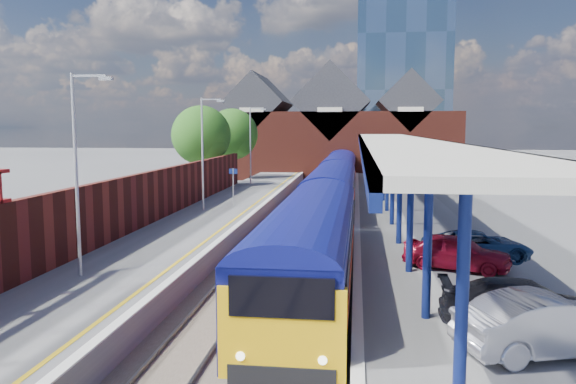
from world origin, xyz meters
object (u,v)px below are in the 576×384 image
object	(u,v)px
lamp_post_b	(79,162)
parked_car_red	(457,252)
parked_car_blue	(477,245)
parked_car_silver	(550,324)
parked_car_dark	(526,305)
lamp_post_d	(252,141)
lamp_post_c	(205,147)
train	(336,179)
platform_sign	(233,180)

from	to	relation	value
lamp_post_b	parked_car_red	distance (m)	13.78
parked_car_blue	parked_car_silver	bearing A→B (deg)	170.22
parked_car_red	parked_car_dark	xyz separation A→B (m)	(0.69, -6.12, -0.02)
parked_car_silver	lamp_post_d	bearing A→B (deg)	2.22
lamp_post_c	parked_car_blue	size ratio (longest dim) A/B	1.68
parked_car_red	lamp_post_d	bearing A→B (deg)	45.20
lamp_post_c	train	bearing A→B (deg)	52.46
lamp_post_c	parked_car_silver	bearing A→B (deg)	-56.81
train	parked_car_red	distance (m)	24.27
train	platform_sign	distance (m)	10.49
lamp_post_d	platform_sign	size ratio (longest dim) A/B	2.80
lamp_post_b	parked_car_blue	distance (m)	15.16
lamp_post_d	parked_car_silver	xyz separation A→B (m)	(13.86, -37.19, -3.28)
lamp_post_d	parked_car_silver	bearing A→B (deg)	-69.56
lamp_post_c	platform_sign	world-z (taller)	lamp_post_c
platform_sign	parked_car_red	size ratio (longest dim) A/B	0.66
parked_car_dark	lamp_post_b	bearing A→B (deg)	76.97
parked_car_red	platform_sign	bearing A→B (deg)	58.45
lamp_post_b	parked_car_red	world-z (taller)	lamp_post_b
lamp_post_b	parked_car_silver	size ratio (longest dim) A/B	1.63
lamp_post_b	lamp_post_c	distance (m)	16.00
lamp_post_c	lamp_post_d	xyz separation A→B (m)	(0.00, 16.00, 0.00)
parked_car_dark	parked_car_silver	bearing A→B (deg)	-176.65
lamp_post_d	parked_car_silver	size ratio (longest dim) A/B	1.63
train	platform_sign	size ratio (longest dim) A/B	26.37
lamp_post_d	parked_car_dark	world-z (taller)	lamp_post_d
train	lamp_post_d	xyz separation A→B (m)	(-7.86, 5.78, 2.87)
lamp_post_d	parked_car_red	xyz separation A→B (m)	(13.12, -29.47, -3.34)
lamp_post_b	lamp_post_d	bearing A→B (deg)	90.00
parked_car_dark	parked_car_blue	bearing A→B (deg)	-1.19
lamp_post_d	lamp_post_b	bearing A→B (deg)	-90.00
train	parked_car_blue	distance (m)	22.98
train	parked_car_dark	distance (m)	30.40
parked_car_red	parked_car_blue	size ratio (longest dim) A/B	0.92
parked_car_silver	parked_car_blue	world-z (taller)	parked_car_silver
parked_car_red	train	bearing A→B (deg)	33.73
parked_car_blue	train	bearing A→B (deg)	8.14
lamp_post_b	lamp_post_c	xyz separation A→B (m)	(0.00, 16.00, 0.00)
parked_car_silver	lamp_post_c	bearing A→B (deg)	14.97
parked_car_red	parked_car_dark	distance (m)	6.16
platform_sign	parked_car_dark	world-z (taller)	platform_sign
lamp_post_c	platform_sign	bearing A→B (deg)	55.74
lamp_post_d	parked_car_dark	distance (m)	38.32
lamp_post_b	lamp_post_c	size ratio (longest dim) A/B	1.00
parked_car_dark	parked_car_blue	world-z (taller)	parked_car_dark
lamp_post_b	lamp_post_d	xyz separation A→B (m)	(0.00, 32.00, 0.00)
lamp_post_b	parked_car_blue	world-z (taller)	lamp_post_b
parked_car_silver	parked_car_blue	size ratio (longest dim) A/B	1.03
train	parked_car_red	world-z (taller)	train
parked_car_silver	parked_car_blue	xyz separation A→B (m)	(0.32, 9.33, -0.13)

